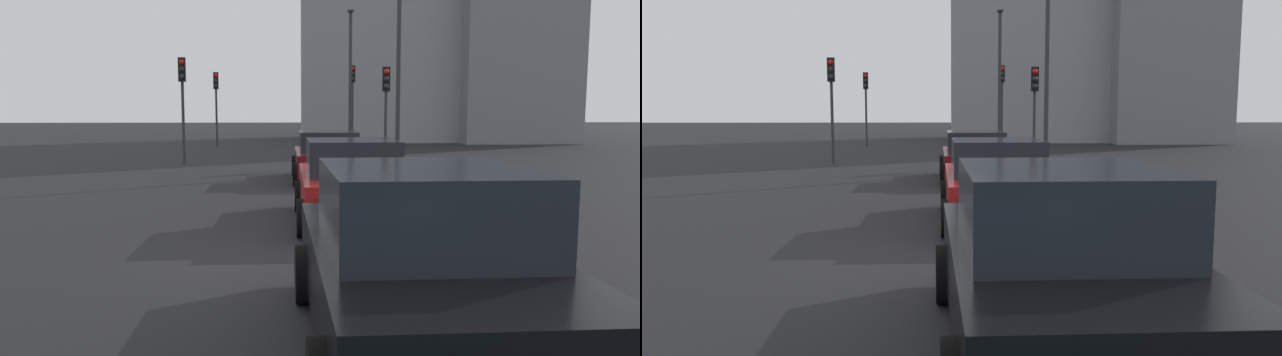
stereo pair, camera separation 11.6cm
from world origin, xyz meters
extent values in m
cube|color=black|center=(0.00, 0.00, -0.10)|extent=(160.00, 160.00, 0.20)
cube|color=#510F16|center=(9.58, -1.55, 0.57)|extent=(4.08, 1.94, 0.61)
cube|color=#1E232B|center=(9.38, -1.55, 1.16)|extent=(1.85, 1.67, 0.57)
cylinder|color=black|center=(10.85, -2.45, 0.32)|extent=(0.64, 0.23, 0.64)
cylinder|color=black|center=(10.81, -0.59, 0.32)|extent=(0.64, 0.23, 0.64)
cylinder|color=black|center=(8.34, -2.50, 0.32)|extent=(0.64, 0.23, 0.64)
cylinder|color=black|center=(8.31, -0.64, 0.32)|extent=(0.64, 0.23, 0.64)
cube|color=red|center=(7.56, -2.25, 0.68)|extent=(0.03, 0.20, 0.11)
cube|color=red|center=(7.53, -0.92, 0.68)|extent=(0.03, 0.20, 0.11)
cube|color=maroon|center=(2.99, -1.63, 0.60)|extent=(4.05, 1.87, 0.67)
cube|color=#1E232B|center=(2.78, -1.63, 1.24)|extent=(1.84, 1.62, 0.63)
cylinder|color=black|center=(4.25, -2.52, 0.32)|extent=(0.64, 0.23, 0.64)
cylinder|color=black|center=(4.22, -0.70, 0.32)|extent=(0.64, 0.23, 0.64)
cylinder|color=black|center=(1.75, -2.55, 0.32)|extent=(0.64, 0.23, 0.64)
cylinder|color=black|center=(1.72, -0.74, 0.32)|extent=(0.64, 0.23, 0.64)
cube|color=maroon|center=(0.97, -2.31, 0.72)|extent=(0.03, 0.20, 0.11)
cube|color=maroon|center=(0.95, -1.01, 0.72)|extent=(0.03, 0.20, 0.11)
cube|color=black|center=(-2.93, -1.70, 0.62)|extent=(4.35, 2.00, 0.72)
cube|color=#1E232B|center=(-3.14, -1.70, 1.31)|extent=(1.98, 1.70, 0.67)
cylinder|color=black|center=(-1.57, -2.59, 0.32)|extent=(0.65, 0.24, 0.64)
cylinder|color=black|center=(-1.63, -0.73, 0.32)|extent=(0.65, 0.24, 0.64)
cylinder|color=#2D2D30|center=(14.29, -3.97, 1.37)|extent=(0.11, 0.11, 2.74)
cube|color=black|center=(14.23, -3.96, 3.19)|extent=(0.22, 0.29, 0.90)
sphere|color=red|center=(14.12, -3.95, 3.46)|extent=(0.20, 0.20, 0.20)
sphere|color=black|center=(14.12, -3.95, 3.19)|extent=(0.20, 0.20, 0.20)
sphere|color=black|center=(14.12, -3.95, 2.92)|extent=(0.20, 0.20, 0.20)
cylinder|color=#2D2D30|center=(24.50, -3.68, 1.75)|extent=(0.11, 0.11, 3.49)
cube|color=black|center=(24.44, -3.67, 3.94)|extent=(0.22, 0.29, 0.90)
sphere|color=red|center=(24.33, -3.67, 4.21)|extent=(0.20, 0.20, 0.20)
sphere|color=black|center=(24.33, -3.67, 3.94)|extent=(0.20, 0.20, 0.20)
sphere|color=black|center=(24.33, -3.67, 3.67)|extent=(0.20, 0.20, 0.20)
cylinder|color=#2D2D30|center=(15.03, 3.67, 1.56)|extent=(0.11, 0.11, 3.11)
cube|color=black|center=(14.97, 3.66, 3.56)|extent=(0.24, 0.31, 0.90)
sphere|color=red|center=(14.86, 3.65, 3.83)|extent=(0.20, 0.20, 0.20)
sphere|color=black|center=(14.86, 3.65, 3.56)|extent=(0.20, 0.20, 0.20)
sphere|color=black|center=(14.86, 3.65, 3.29)|extent=(0.20, 0.20, 0.20)
cylinder|color=#2D2D30|center=(24.93, 3.71, 1.57)|extent=(0.11, 0.11, 3.14)
cube|color=black|center=(24.87, 3.71, 3.59)|extent=(0.24, 0.31, 0.90)
sphere|color=red|center=(24.76, 3.69, 3.86)|extent=(0.20, 0.20, 0.20)
sphere|color=black|center=(24.76, 3.69, 3.59)|extent=(0.20, 0.20, 0.20)
sphere|color=black|center=(24.76, 3.69, 3.32)|extent=(0.20, 0.20, 0.20)
cylinder|color=#2D2D30|center=(22.03, -3.32, 3.38)|extent=(0.16, 0.16, 6.76)
ellipsoid|color=#4C4C51|center=(22.03, -3.32, 6.88)|extent=(0.56, 0.36, 0.24)
cylinder|color=#2D2D30|center=(12.71, -4.15, 4.04)|extent=(0.16, 0.16, 8.09)
cube|color=slate|center=(32.51, -14.00, 8.26)|extent=(12.23, 6.96, 16.51)
cube|color=gray|center=(32.30, -6.00, 8.81)|extent=(8.79, 10.03, 17.62)
camera|label=1|loc=(-8.02, -0.64, 2.13)|focal=33.61mm
camera|label=2|loc=(-8.02, -0.75, 2.13)|focal=33.61mm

